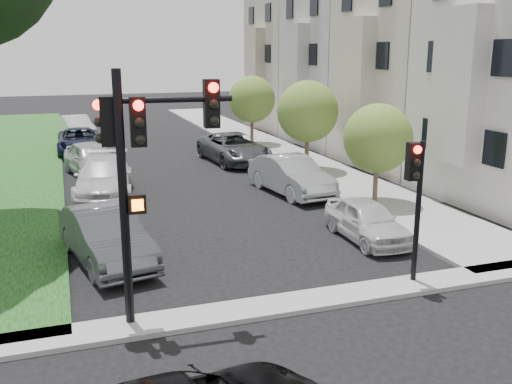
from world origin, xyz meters
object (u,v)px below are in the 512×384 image
object	(u,v)px
small_tree_b	(308,112)
car_parked_8	(79,141)
traffic_signal_secondary	(415,187)
car_parked_1	(291,175)
car_parked_5	(106,236)
car_parked_7	(92,159)
small_tree_a	(378,138)
car_parked_9	(77,127)
traffic_signal_main	(142,153)
car_parked_2	(234,148)
car_parked_6	(104,178)
car_parked_0	(367,220)
small_tree_c	(252,99)

from	to	relation	value
small_tree_b	car_parked_8	distance (m)	13.67
traffic_signal_secondary	car_parked_1	world-z (taller)	traffic_signal_secondary
small_tree_b	car_parked_5	xyz separation A→B (m)	(-10.15, -9.32, -2.16)
car_parked_7	car_parked_8	distance (m)	6.45
car_parked_5	small_tree_a	bearing A→B (deg)	4.27
car_parked_9	car_parked_8	bearing A→B (deg)	-101.51
traffic_signal_main	car_parked_8	size ratio (longest dim) A/B	1.05
small_tree_b	car_parked_9	bearing A→B (deg)	124.23
small_tree_b	car_parked_2	xyz separation A→B (m)	(-2.62, 3.47, -2.15)
traffic_signal_secondary	car_parked_6	xyz separation A→B (m)	(-6.56, 11.57, -1.77)
car_parked_5	car_parked_0	bearing A→B (deg)	-16.24
car_parked_1	car_parked_6	world-z (taller)	car_parked_1
car_parked_0	car_parked_7	bearing A→B (deg)	122.53
traffic_signal_secondary	car_parked_1	size ratio (longest dim) A/B	0.77
car_parked_5	car_parked_9	world-z (taller)	car_parked_5
car_parked_9	traffic_signal_main	bearing A→B (deg)	-99.97
small_tree_c	car_parked_0	bearing A→B (deg)	-97.32
small_tree_c	traffic_signal_main	size ratio (longest dim) A/B	0.78
traffic_signal_secondary	car_parked_7	size ratio (longest dim) A/B	0.77
traffic_signal_secondary	car_parked_6	world-z (taller)	traffic_signal_secondary
small_tree_b	car_parked_1	world-z (taller)	small_tree_b
small_tree_b	traffic_signal_main	size ratio (longest dim) A/B	0.81
car_parked_0	car_parked_5	size ratio (longest dim) A/B	0.80
traffic_signal_main	small_tree_b	bearing A→B (deg)	54.35
small_tree_a	small_tree_b	distance (m)	6.44
car_parked_1	car_parked_8	world-z (taller)	car_parked_1
small_tree_a	car_parked_2	bearing A→B (deg)	104.80
car_parked_1	car_parked_9	world-z (taller)	car_parked_1
small_tree_b	traffic_signal_main	world-z (taller)	traffic_signal_main
traffic_signal_secondary	car_parked_6	distance (m)	13.42
small_tree_a	traffic_signal_secondary	xyz separation A→B (m)	(-3.08, -6.96, -0.02)
small_tree_c	small_tree_b	bearing A→B (deg)	-90.00
car_parked_2	car_parked_7	size ratio (longest dim) A/B	1.17
car_parked_7	small_tree_c	bearing A→B (deg)	19.33
small_tree_c	car_parked_7	bearing A→B (deg)	-148.88
car_parked_1	car_parked_6	xyz separation A→B (m)	(-7.28, 1.95, -0.00)
small_tree_c	car_parked_6	distance (m)	14.16
traffic_signal_secondary	small_tree_c	bearing A→B (deg)	81.94
car_parked_2	car_parked_0	bearing A→B (deg)	-94.38
small_tree_a	traffic_signal_main	size ratio (longest dim) A/B	0.71
traffic_signal_secondary	car_parked_7	bearing A→B (deg)	113.19
car_parked_8	car_parked_9	bearing A→B (deg)	90.83
small_tree_b	car_parked_5	bearing A→B (deg)	-137.43
small_tree_b	car_parked_6	distance (m)	10.04
car_parked_2	car_parked_5	size ratio (longest dim) A/B	1.19
small_tree_b	car_parked_0	xyz separation A→B (m)	(-2.35, -9.95, -2.29)
small_tree_b	car_parked_0	world-z (taller)	small_tree_b
small_tree_a	car_parked_6	size ratio (longest dim) A/B	0.72
car_parked_8	traffic_signal_secondary	bearing A→B (deg)	-71.07
small_tree_c	car_parked_0	xyz separation A→B (m)	(-2.35, -18.30, -2.19)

